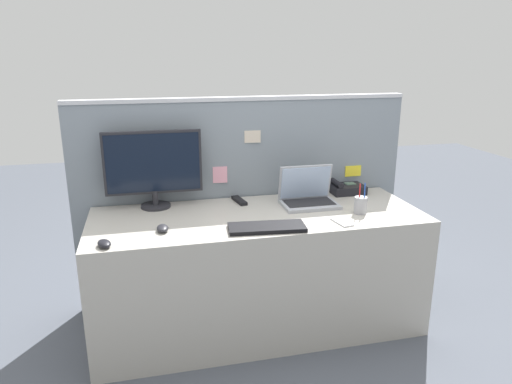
% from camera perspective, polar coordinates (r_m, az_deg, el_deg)
% --- Properties ---
extents(ground_plane, '(10.00, 10.00, 0.00)m').
position_cam_1_polar(ground_plane, '(3.03, 0.23, -15.63)').
color(ground_plane, '#4C515B').
extents(desk, '(1.91, 0.71, 0.72)m').
position_cam_1_polar(desk, '(2.86, 0.24, -9.53)').
color(desk, '#ADA89E').
rests_on(desk, ground_plane).
extents(cubicle_divider, '(2.15, 0.08, 1.35)m').
position_cam_1_polar(cubicle_divider, '(3.10, -1.49, -1.03)').
color(cubicle_divider, gray).
rests_on(cubicle_divider, ground_plane).
extents(desktop_monitor, '(0.57, 0.18, 0.46)m').
position_cam_1_polar(desktop_monitor, '(2.85, -12.34, 3.14)').
color(desktop_monitor, '#232328').
rests_on(desktop_monitor, desk).
extents(laptop, '(0.33, 0.24, 0.24)m').
position_cam_1_polar(laptop, '(2.90, 6.28, -0.34)').
color(laptop, '#9EA0A8').
rests_on(laptop, desk).
extents(desk_phone, '(0.22, 0.16, 0.09)m').
position_cam_1_polar(desk_phone, '(3.17, 10.88, 0.43)').
color(desk_phone, black).
rests_on(desk_phone, desk).
extents(keyboard_main, '(0.42, 0.20, 0.02)m').
position_cam_1_polar(keyboard_main, '(2.49, 1.32, -4.31)').
color(keyboard_main, black).
rests_on(keyboard_main, desk).
extents(computer_mouse_right_hand, '(0.06, 0.10, 0.03)m').
position_cam_1_polar(computer_mouse_right_hand, '(2.51, -11.25, -4.33)').
color(computer_mouse_right_hand, '#232328').
rests_on(computer_mouse_right_hand, desk).
extents(computer_mouse_left_hand, '(0.09, 0.11, 0.03)m').
position_cam_1_polar(computer_mouse_left_hand, '(2.39, -17.91, -5.97)').
color(computer_mouse_left_hand, black).
rests_on(computer_mouse_left_hand, desk).
extents(pen_cup, '(0.07, 0.07, 0.18)m').
position_cam_1_polar(pen_cup, '(2.79, 12.55, -1.53)').
color(pen_cup, '#99999E').
rests_on(pen_cup, desk).
extents(cell_phone_white_slab, '(0.09, 0.16, 0.01)m').
position_cam_1_polar(cell_phone_white_slab, '(2.63, 10.36, -3.58)').
color(cell_phone_white_slab, silver).
rests_on(cell_phone_white_slab, desk).
extents(tv_remote, '(0.07, 0.18, 0.02)m').
position_cam_1_polar(tv_remote, '(2.94, -2.04, -1.03)').
color(tv_remote, black).
rests_on(tv_remote, desk).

